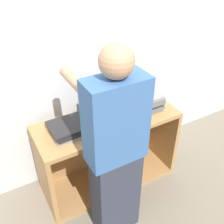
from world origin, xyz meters
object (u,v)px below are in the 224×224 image
laptop_stack_right (142,102)px  person (115,153)px  laptop_open (104,111)px  laptop_stack_left (71,128)px

laptop_stack_right → person: person is taller
laptop_open → person: (-0.18, -0.50, 0.00)m
laptop_stack_left → laptop_stack_right: size_ratio=1.00×
laptop_stack_right → person: bearing=-139.9°
laptop_open → person: person is taller
laptop_stack_left → person: bearing=-70.9°
laptop_stack_right → laptop_stack_left: bearing=-179.9°
laptop_open → laptop_stack_right: (0.34, -0.06, 0.02)m
laptop_open → laptop_stack_left: bearing=-169.1°
laptop_open → laptop_stack_right: bearing=-10.4°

